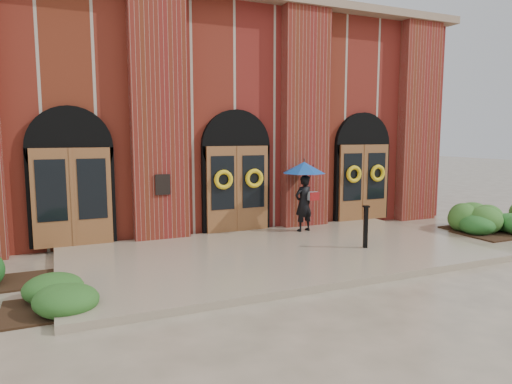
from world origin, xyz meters
TOP-DOWN VIEW (x-y plane):
  - ground at (0.00, 0.00)m, footprint 90.00×90.00m
  - landing at (0.00, 0.15)m, footprint 10.00×5.30m
  - church_building at (0.00, 8.78)m, footprint 16.20×12.53m
  - man_with_umbrella at (1.76, 1.90)m, footprint 1.50×1.50m
  - metal_post at (2.18, -0.48)m, footprint 0.18×0.18m
  - hedge_wall_right at (8.00, 0.50)m, footprint 3.03×1.21m
  - hedge_front_left at (-5.10, -1.36)m, footprint 1.35×1.16m
  - hedge_front_right at (7.00, -0.24)m, footprint 1.59×1.37m

SIDE VIEW (x-z plane):
  - ground at x=0.00m, z-range 0.00..0.00m
  - landing at x=0.00m, z-range 0.00..0.15m
  - hedge_front_left at x=-5.10m, z-range 0.00..0.48m
  - hedge_front_right at x=7.00m, z-range 0.00..0.56m
  - hedge_wall_right at x=8.00m, z-range 0.00..0.78m
  - metal_post at x=2.18m, z-range 0.18..1.25m
  - man_with_umbrella at x=1.76m, z-range 0.56..2.60m
  - church_building at x=0.00m, z-range 0.00..7.00m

